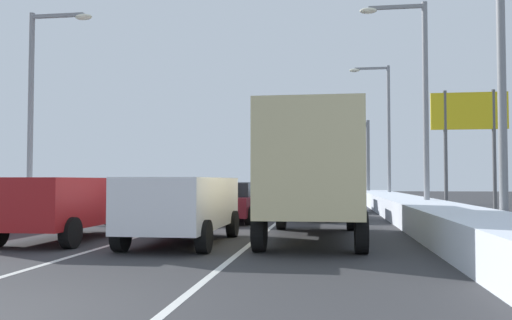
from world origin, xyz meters
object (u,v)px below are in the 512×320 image
at_px(box_truck_right_lane_nearest, 313,169).
at_px(sedan_maroon_center_lane_second, 232,202).
at_px(sedan_charcoal_left_lane_third, 186,197).
at_px(suv_white_center_lane_nearest, 183,203).
at_px(street_lamp_right_near, 488,35).
at_px(sedan_gray_right_lane_third, 329,196).
at_px(sedan_navy_center_lane_third, 255,197).
at_px(suv_red_left_lane_nearest, 68,202).
at_px(sedan_silver_left_lane_second, 147,202).
at_px(roadside_sign_right, 469,124).
at_px(traffic_light_gantry, 337,143).
at_px(street_lamp_right_mid, 417,90).
at_px(sedan_black_right_lane_second, 320,200).
at_px(street_lamp_left_mid, 39,96).
at_px(street_lamp_right_far, 384,122).

height_order(box_truck_right_lane_nearest, sedan_maroon_center_lane_second, box_truck_right_lane_nearest).
bearing_deg(sedan_charcoal_left_lane_third, sedan_maroon_center_lane_second, -59.43).
bearing_deg(suv_white_center_lane_nearest, street_lamp_right_near, 10.41).
relative_size(sedan_gray_right_lane_third, sedan_maroon_center_lane_second, 1.00).
height_order(suv_white_center_lane_nearest, sedan_navy_center_lane_third, suv_white_center_lane_nearest).
bearing_deg(sedan_gray_right_lane_third, suv_red_left_lane_nearest, -115.72).
xyz_separation_m(sedan_silver_left_lane_second, sedan_charcoal_left_lane_third, (-0.18, 6.30, 0.00)).
bearing_deg(sedan_charcoal_left_lane_third, roadside_sign_right, -10.06).
bearing_deg(sedan_silver_left_lane_second, traffic_light_gantry, 70.09).
xyz_separation_m(traffic_light_gantry, street_lamp_right_mid, (2.86, -19.23, 0.68)).
height_order(sedan_maroon_center_lane_second, sedan_navy_center_lane_third, same).
xyz_separation_m(box_truck_right_lane_nearest, sedan_black_right_lane_second, (0.06, 8.05, -1.14)).
relative_size(suv_red_left_lane_nearest, street_lamp_left_mid, 0.59).
distance_m(sedan_black_right_lane_second, street_lamp_right_far, 14.55).
bearing_deg(street_lamp_right_mid, traffic_light_gantry, 98.47).
bearing_deg(street_lamp_right_mid, street_lamp_right_near, -84.28).
relative_size(suv_white_center_lane_nearest, roadside_sign_right, 0.89).
distance_m(sedan_charcoal_left_lane_third, roadside_sign_right, 13.80).
bearing_deg(sedan_gray_right_lane_third, sedan_black_right_lane_second, -93.48).
distance_m(street_lamp_right_far, roadside_sign_right, 12.17).
relative_size(box_truck_right_lane_nearest, street_lamp_right_near, 0.78).
bearing_deg(traffic_light_gantry, street_lamp_right_near, -82.26).
bearing_deg(sedan_maroon_center_lane_second, sedan_charcoal_left_lane_third, 120.57).
xyz_separation_m(sedan_black_right_lane_second, sedan_gray_right_lane_third, (0.34, 5.56, 0.00)).
bearing_deg(street_lamp_right_mid, suv_red_left_lane_nearest, -142.36).
height_order(suv_red_left_lane_nearest, sedan_silver_left_lane_second, suv_red_left_lane_nearest).
xyz_separation_m(sedan_gray_right_lane_third, suv_red_left_lane_nearest, (-6.95, -14.42, 0.25)).
height_order(street_lamp_right_near, roadside_sign_right, street_lamp_right_near).
bearing_deg(suv_red_left_lane_nearest, sedan_charcoal_left_lane_third, 91.03).
bearing_deg(sedan_charcoal_left_lane_third, street_lamp_right_far, 41.36).
xyz_separation_m(box_truck_right_lane_nearest, sedan_gray_right_lane_third, (0.40, 13.61, -1.14)).
height_order(sedan_charcoal_left_lane_third, street_lamp_left_mid, street_lamp_left_mid).
distance_m(street_lamp_right_near, roadside_sign_right, 9.43).
xyz_separation_m(sedan_navy_center_lane_third, traffic_light_gantry, (4.26, 14.67, 3.73)).
bearing_deg(street_lamp_right_far, street_lamp_right_near, -88.43).
bearing_deg(box_truck_right_lane_nearest, sedan_navy_center_lane_third, 105.29).
bearing_deg(suv_red_left_lane_nearest, street_lamp_right_near, 5.42).
height_order(sedan_maroon_center_lane_second, street_lamp_left_mid, street_lamp_left_mid).
bearing_deg(street_lamp_right_mid, sedan_maroon_center_lane_second, -169.12).
distance_m(suv_white_center_lane_nearest, sedan_silver_left_lane_second, 7.43).
bearing_deg(traffic_light_gantry, roadside_sign_right, -72.47).
height_order(sedan_gray_right_lane_third, traffic_light_gantry, traffic_light_gantry).
xyz_separation_m(suv_white_center_lane_nearest, traffic_light_gantry, (4.27, 27.67, 3.48)).
bearing_deg(street_lamp_left_mid, box_truck_right_lane_nearest, -25.43).
relative_size(sedan_maroon_center_lane_second, sedan_silver_left_lane_second, 1.00).
distance_m(sedan_gray_right_lane_third, roadside_sign_right, 8.05).
distance_m(box_truck_right_lane_nearest, sedan_black_right_lane_second, 8.13).
xyz_separation_m(suv_white_center_lane_nearest, street_lamp_left_mid, (-7.80, 6.44, 3.96)).
bearing_deg(sedan_silver_left_lane_second, suv_red_left_lane_nearest, -89.59).
bearing_deg(sedan_charcoal_left_lane_third, street_lamp_left_mid, -123.35).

